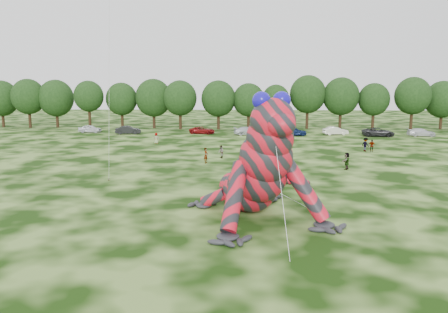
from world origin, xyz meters
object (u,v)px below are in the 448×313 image
object	(u,v)px
tree_8	(249,106)
spectator_1	(221,152)
tree_10	(308,102)
tree_14	(442,105)
spectator_3	(372,146)
inflatable_gecko	(246,151)
spectator_4	(156,138)
car_2	(202,130)
spectator_2	(365,145)
tree_4	(122,105)
car_3	(248,131)
tree_6	(180,105)
spectator_5	(347,161)
tree_13	(412,104)
tree_9	(276,107)
tree_11	(341,103)
car_0	(90,129)
tree_3	(89,105)
tree_5	(154,104)
tree_0	(2,104)
tree_2	(56,104)
car_6	(378,132)
car_1	(128,130)
tree_7	(218,105)
tree_12	(374,106)
car_7	(421,132)
car_4	(293,131)
spectator_0	(206,155)
car_5	(335,131)
tree_1	(29,103)

from	to	relation	value
tree_8	spectator_1	world-z (taller)	tree_8
tree_10	tree_14	size ratio (longest dim) A/B	1.12
tree_8	spectator_3	world-z (taller)	tree_8
inflatable_gecko	spectator_4	xyz separation A→B (m)	(-13.04, 33.81, -3.42)
car_2	spectator_2	world-z (taller)	spectator_2
tree_4	car_3	size ratio (longest dim) A/B	1.86
tree_10	spectator_2	distance (m)	29.61
tree_6	spectator_5	bearing A→B (deg)	-59.84
inflatable_gecko	spectator_5	world-z (taller)	inflatable_gecko
tree_13	car_2	bearing A→B (deg)	-168.14
tree_9	spectator_5	distance (m)	40.78
tree_11	car_0	size ratio (longest dim) A/B	2.45
tree_11	car_3	size ratio (longest dim) A/B	2.07
tree_3	tree_5	xyz separation A→B (m)	(12.59, 1.37, 0.18)
tree_11	spectator_3	bearing A→B (deg)	-94.18
inflatable_gecko	tree_0	distance (m)	75.73
car_0	car_3	bearing A→B (deg)	-91.43
tree_2	car_6	world-z (taller)	tree_2
car_1	spectator_5	xyz separation A→B (m)	(31.15, -30.79, 0.17)
car_0	tree_7	bearing A→B (deg)	-69.81
tree_5	tree_9	distance (m)	24.22
car_0	tree_5	bearing A→B (deg)	-46.31
tree_8	car_3	bearing A→B (deg)	-91.43
tree_4	tree_13	xyz separation A→B (m)	(56.77, -1.59, 0.54)
tree_12	spectator_3	bearing A→B (deg)	-106.37
tree_10	spectator_4	world-z (taller)	tree_10
car_2	car_7	world-z (taller)	car_7
inflatable_gecko	car_2	world-z (taller)	inflatable_gecko
tree_9	car_4	world-z (taller)	tree_9
tree_9	tree_14	bearing A→B (deg)	2.43
tree_4	spectator_0	size ratio (longest dim) A/B	5.12
tree_0	spectator_0	world-z (taller)	tree_0
tree_7	tree_8	size ratio (longest dim) A/B	1.06
tree_3	car_6	size ratio (longest dim) A/B	1.77
car_3	car_4	size ratio (longest dim) A/B	1.09
car_5	spectator_1	distance (m)	31.08
spectator_0	tree_3	bearing A→B (deg)	45.88
inflatable_gecko	tree_14	world-z (taller)	tree_14
car_5	tree_12	bearing A→B (deg)	-52.54
spectator_1	tree_11	bearing A→B (deg)	132.31
tree_8	car_4	xyz separation A→B (m)	(7.61, -10.37, -3.72)
tree_3	car_0	size ratio (longest dim) A/B	2.29
tree_8	tree_1	bearing A→B (deg)	178.62
inflatable_gecko	car_3	xyz separation A→B (m)	(0.71, 45.53, -3.53)
car_3	spectator_1	xyz separation A→B (m)	(-3.50, -24.04, 0.07)
tree_9	car_6	distance (m)	20.28
tree_11	spectator_0	bearing A→B (deg)	-121.36
spectator_4	car_2	bearing A→B (deg)	-105.23
car_4	car_5	xyz separation A→B (m)	(7.45, 1.46, -0.04)
tree_5	tree_14	world-z (taller)	tree_5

